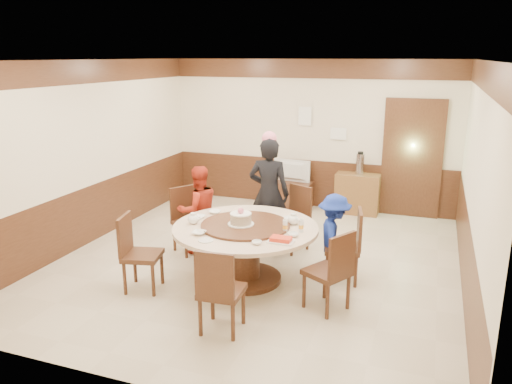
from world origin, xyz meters
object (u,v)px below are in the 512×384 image
(person_standing, at_px, (269,194))
(thermos, at_px, (360,164))
(shrimp_platter, at_px, (281,240))
(birthday_cake, at_px, (241,219))
(television, at_px, (290,171))
(side_cabinet, at_px, (357,194))
(person_red, at_px, (199,210))
(person_blue, at_px, (334,238))
(tv_stand, at_px, (290,194))
(banquet_table, at_px, (246,242))

(person_standing, xyz_separation_m, thermos, (1.03, 2.19, 0.09))
(shrimp_platter, height_order, thermos, thermos)
(birthday_cake, bearing_deg, television, 95.39)
(television, height_order, side_cabinet, television)
(person_red, relative_size, person_blue, 1.14)
(tv_stand, bearing_deg, shrimp_platter, -75.67)
(birthday_cake, bearing_deg, shrimp_platter, -28.94)
(birthday_cake, distance_m, side_cabinet, 3.62)
(shrimp_platter, relative_size, tv_stand, 0.35)
(shrimp_platter, relative_size, television, 0.40)
(person_red, relative_size, television, 1.78)
(side_cabinet, bearing_deg, birthday_cake, -105.66)
(person_blue, relative_size, shrimp_platter, 3.85)
(tv_stand, bearing_deg, television, 0.00)
(banquet_table, height_order, television, television)
(person_standing, relative_size, person_blue, 1.48)
(tv_stand, relative_size, thermos, 2.24)
(shrimp_platter, height_order, television, television)
(television, bearing_deg, side_cabinet, -171.98)
(person_blue, relative_size, television, 1.56)
(television, relative_size, side_cabinet, 0.93)
(person_standing, distance_m, shrimp_platter, 1.76)
(shrimp_platter, bearing_deg, person_red, 146.14)
(person_standing, height_order, person_red, person_standing)
(person_blue, xyz_separation_m, thermos, (-0.13, 2.99, 0.36))
(television, relative_size, thermos, 1.95)
(person_standing, relative_size, tv_stand, 2.01)
(person_blue, xyz_separation_m, birthday_cake, (-1.11, -0.47, 0.28))
(banquet_table, distance_m, person_blue, 1.15)
(person_standing, bearing_deg, birthday_cake, 88.49)
(shrimp_platter, bearing_deg, birthday_cake, 151.06)
(person_blue, bearing_deg, thermos, -16.62)
(tv_stand, bearing_deg, birthday_cake, -84.61)
(thermos, bearing_deg, person_standing, -115.13)
(person_standing, relative_size, person_red, 1.29)
(banquet_table, bearing_deg, television, 96.26)
(birthday_cake, relative_size, shrimp_platter, 1.13)
(person_blue, bearing_deg, television, 6.85)
(television, bearing_deg, birthday_cake, 102.07)
(shrimp_platter, bearing_deg, person_standing, 112.94)
(tv_stand, distance_m, thermos, 1.48)
(shrimp_platter, height_order, side_cabinet, shrimp_platter)
(tv_stand, height_order, side_cabinet, side_cabinet)
(person_blue, distance_m, television, 3.29)
(side_cabinet, bearing_deg, banquet_table, -105.06)
(tv_stand, bearing_deg, person_blue, -64.10)
(person_red, bearing_deg, shrimp_platter, 99.51)
(television, bearing_deg, shrimp_platter, 111.01)
(banquet_table, bearing_deg, side_cabinet, 74.94)
(banquet_table, relative_size, tv_stand, 2.20)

